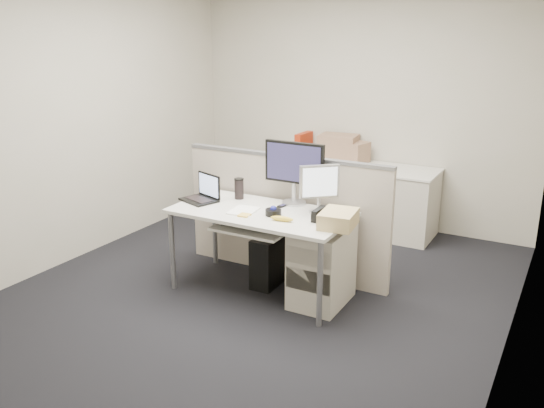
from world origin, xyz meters
The scene contains 28 objects.
floor centered at (0.00, 0.00, -0.01)m, with size 4.00×4.50×0.01m, color black.
wall_back centered at (0.00, 2.25, 1.35)m, with size 4.00×0.02×2.70m, color #B8B0A1.
wall_front centered at (0.00, -2.25, 1.35)m, with size 4.00×0.02×2.70m, color #B8B0A1.
wall_left centered at (-2.00, 0.00, 1.35)m, with size 0.02×4.50×2.70m, color #B8B0A1.
wall_right centered at (2.00, 0.00, 1.35)m, with size 0.02×4.50×2.70m, color #B8B0A1.
desk centered at (0.00, 0.00, 0.66)m, with size 1.50×0.75×0.73m.
keyboard_tray centered at (0.00, -0.18, 0.62)m, with size 0.62×0.32×0.02m, color silver.
drawer_pedestal centered at (0.55, 0.05, 0.33)m, with size 0.40×0.55×0.65m, color beige.
cubicle_partition centered at (0.00, 0.45, 0.55)m, with size 2.00×0.06×1.10m, color #AFA291.
back_counter centered at (0.00, 1.93, 0.36)m, with size 2.00×0.60×0.72m, color beige.
monitor_main centered at (0.15, 0.32, 1.00)m, with size 0.55×0.21×0.55m, color black.
monitor_small centered at (0.45, 0.18, 0.93)m, with size 0.33×0.16×0.40m, color #B7B7BC.
laptop centered at (-0.62, -0.02, 0.85)m, with size 0.31×0.23×0.23m, color black.
trackball centered at (0.15, -0.05, 0.76)m, with size 0.13×0.13×0.05m, color black.
desk_phone centered at (0.60, 0.02, 0.76)m, with size 0.21×0.18×0.07m, color black.
paper_stack centered at (-0.12, -0.08, 0.74)m, with size 0.21×0.26×0.01m, color white.
sticky_pad centered at (-0.05, -0.18, 0.74)m, with size 0.09×0.09×0.01m, color #F5C349.
travel_mug centered at (-0.35, 0.22, 0.82)m, with size 0.08×0.08×0.18m, color black.
banana centered at (0.28, -0.15, 0.75)m, with size 0.19×0.05×0.04m, color gold.
cellphone centered at (0.10, 0.20, 0.74)m, with size 0.05×0.09×0.01m, color black.
manila_folders centered at (0.72, -0.05, 0.79)m, with size 0.26×0.33×0.12m, color tan.
keyboard centered at (-0.05, -0.14, 0.64)m, with size 0.42×0.15×0.02m, color black.
pc_tower_desk centered at (-0.01, 0.20, 0.23)m, with size 0.19×0.48×0.45m, color black.
pc_tower_spare_dark centered at (-1.05, 1.66, 0.21)m, with size 0.18×0.45×0.42m, color black.
pc_tower_spare_silver centered at (-1.30, 2.03, 0.19)m, with size 0.16×0.40×0.37m, color #B7B7BC.
cardboard_box_left centered at (-0.16, 2.05, 0.88)m, with size 0.42×0.32×0.32m, color #967058.
cardboard_box_right centered at (0.00, 2.05, 0.85)m, with size 0.35×0.27×0.25m, color #967058.
red_binder centered at (-0.59, 2.03, 0.87)m, with size 0.08×0.33×0.31m, color maroon.
Camera 1 is at (2.30, -3.97, 2.20)m, focal length 38.00 mm.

